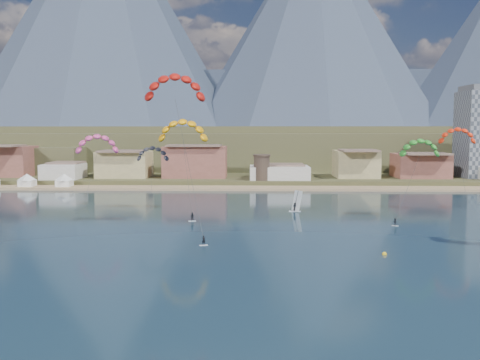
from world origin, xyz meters
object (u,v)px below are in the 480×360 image
object	(u,v)px
kitesurfer_green	(420,146)
windsurfer	(296,205)
kitesurfer_red	(175,83)
watchtower	(262,167)
buoy	(384,254)
kitesurfer_yellow	(183,127)

from	to	relation	value
kitesurfer_green	windsurfer	bearing A→B (deg)	158.24
kitesurfer_red	kitesurfer_green	bearing A→B (deg)	16.34
watchtower	buoy	xyz separation A→B (m)	(17.33, -96.17, -6.25)
kitesurfer_red	buoy	xyz separation A→B (m)	(34.27, -17.96, -27.18)
kitesurfer_red	watchtower	bearing A→B (deg)	77.78
kitesurfer_yellow	buoy	bearing A→B (deg)	-48.60
kitesurfer_yellow	buoy	world-z (taller)	kitesurfer_yellow
kitesurfer_green	windsurfer	distance (m)	30.23
kitesurfer_green	windsurfer	xyz separation A→B (m)	(-24.88, 9.93, -14.01)
kitesurfer_red	kitesurfer_green	xyz separation A→B (m)	(48.94, 14.35, -11.74)
kitesurfer_yellow	windsurfer	xyz separation A→B (m)	(25.72, 1.49, -17.83)
watchtower	kitesurfer_yellow	distance (m)	59.88
watchtower	windsurfer	world-z (taller)	watchtower
kitesurfer_green	watchtower	bearing A→B (deg)	116.61
kitesurfer_yellow	windsurfer	size ratio (longest dim) A/B	4.83
kitesurfer_red	buoy	bearing A→B (deg)	-27.66
watchtower	buoy	world-z (taller)	watchtower
watchtower	kitesurfer_green	size ratio (longest dim) A/B	0.46
watchtower	kitesurfer_green	world-z (taller)	kitesurfer_green
kitesurfer_red	kitesurfer_yellow	distance (m)	24.19
kitesurfer_yellow	windsurfer	distance (m)	31.33
watchtower	windsurfer	size ratio (longest dim) A/B	1.77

